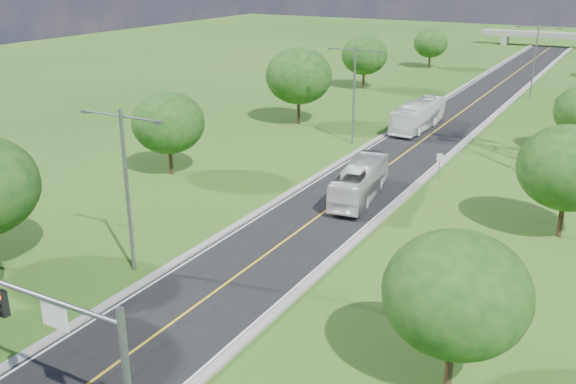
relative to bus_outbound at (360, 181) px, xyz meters
The scene contains 18 objects.
ground 29.80m from the bus_outbound, 92.13° to the left, with size 260.00×260.00×0.00m, color #245016.
road 35.79m from the bus_outbound, 91.77° to the left, with size 8.00×150.00×0.06m, color black.
curb_left 36.16m from the bus_outbound, 98.52° to the left, with size 0.50×150.00×0.22m, color gray.
curb_right 35.90m from the bus_outbound, 84.97° to the left, with size 0.50×150.00×0.22m, color gray.
signal_mast 31.55m from the bus_outbound, 85.28° to the right, with size 8.54×0.33×7.20m.
speed_limit_sign 8.74m from the bus_outbound, 62.07° to the left, with size 0.55×0.09×2.40m.
overpass 109.75m from the bus_outbound, 90.58° to the left, with size 30.00×3.00×3.20m.
streetlight_near_left 20.10m from the bus_outbound, 111.26° to the right, with size 5.90×0.25×10.00m.
streetlight_mid_left 16.96m from the bus_outbound, 115.73° to the left, with size 5.90×0.25×10.00m.
streetlight_far_right 48.20m from the bus_outbound, 84.14° to the left, with size 5.90×0.25×10.00m.
tree_lb 17.54m from the bus_outbound, behind, with size 6.30×6.30×7.33m.
tree_lc 25.80m from the bus_outbound, 129.21° to the left, with size 7.56×7.56×8.79m.
tree_ld 47.47m from the bus_outbound, 112.49° to the left, with size 6.72×6.72×7.82m.
tree_le 69.57m from the bus_outbound, 102.97° to the left, with size 5.88×5.88×6.84m.
tree_ra 24.22m from the bus_outbound, 57.52° to the right, with size 6.30×6.30×7.33m.
tree_rb 15.30m from the bus_outbound, ahead, with size 6.72×6.72×7.82m.
bus_outbound is the anchor object (origin of this frame).
bus_inbound 24.08m from the bus_outbound, 97.51° to the left, with size 2.61×11.16×3.11m, color white.
Camera 1 is at (19.45, -14.27, 17.76)m, focal length 40.00 mm.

